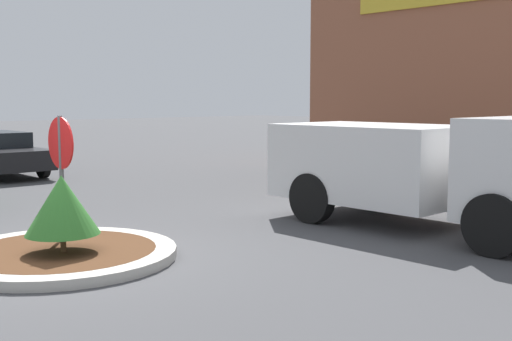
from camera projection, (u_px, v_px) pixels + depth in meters
name	position (u px, v px, depth m)	size (l,w,h in m)	color
ground_plane	(61.00, 259.00, 9.32)	(120.00, 120.00, 0.00)	#474749
traffic_island	(61.00, 254.00, 9.31)	(3.33, 3.33, 0.14)	#BCB7AD
stop_sign	(61.00, 156.00, 9.92)	(0.81, 0.07, 2.06)	#4C4C51
island_shrub	(62.00, 205.00, 9.07)	(1.05, 1.05, 1.10)	brown
utility_truck	(426.00, 166.00, 11.34)	(5.79, 2.37, 2.03)	silver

